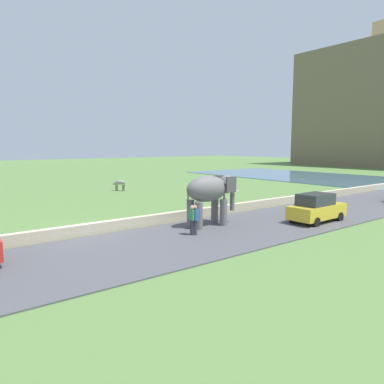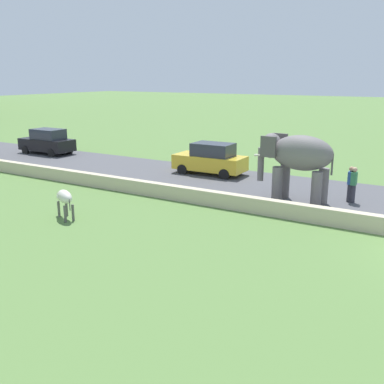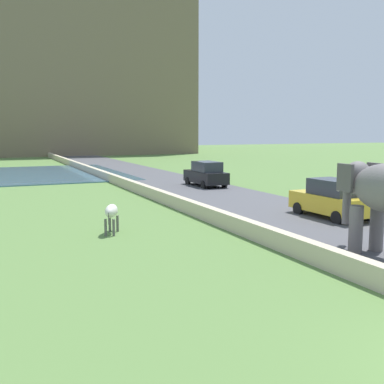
# 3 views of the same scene
# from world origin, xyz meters

# --- Properties ---
(road_surface) EXTENTS (7.00, 120.00, 0.06)m
(road_surface) POSITION_xyz_m (5.00, 20.00, 0.03)
(road_surface) COLOR #4C4C51
(road_surface) RESTS_ON ground
(barrier_wall) EXTENTS (0.40, 110.00, 0.65)m
(barrier_wall) POSITION_xyz_m (1.20, 18.00, 0.32)
(barrier_wall) COLOR beige
(barrier_wall) RESTS_ON ground
(elephant) EXTENTS (1.57, 3.51, 2.99)m
(elephant) POSITION_xyz_m (3.44, 6.34, 2.04)
(elephant) COLOR slate
(elephant) RESTS_ON ground
(car_black) EXTENTS (1.82, 4.02, 1.80)m
(car_black) POSITION_xyz_m (6.58, 25.32, 0.90)
(car_black) COLOR black
(car_black) RESTS_ON ground
(car_yellow) EXTENTS (1.86, 4.03, 1.80)m
(car_yellow) POSITION_xyz_m (6.58, 12.23, 0.90)
(car_yellow) COLOR gold
(car_yellow) RESTS_ON ground
(cow_white) EXTENTS (0.91, 1.39, 1.15)m
(cow_white) POSITION_xyz_m (-3.31, 13.26, 0.84)
(cow_white) COLOR silver
(cow_white) RESTS_ON ground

